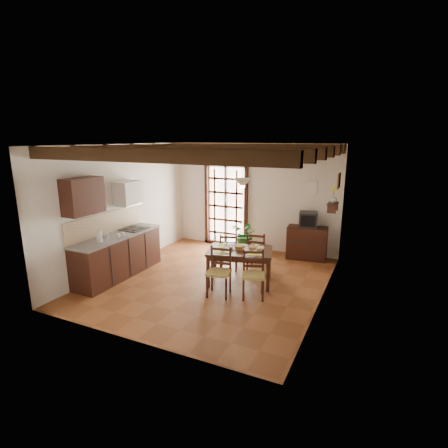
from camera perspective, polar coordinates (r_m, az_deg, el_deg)
The scene contains 25 objects.
ground_plane at distance 7.48m, azimuth -2.02°, elevation -9.18°, with size 5.00×5.00×0.00m, color brown.
room_shell at distance 6.97m, azimuth -2.15°, elevation 4.69°, with size 4.52×5.02×2.81m.
ceiling_beams at distance 6.88m, azimuth -2.21°, elevation 11.89°, with size 4.50×4.34×0.20m.
french_door at distance 9.59m, azimuth 0.32°, elevation 3.36°, with size 1.26×0.11×2.32m.
kitchen_counter at distance 7.91m, azimuth -16.86°, elevation -4.82°, with size 0.64×2.25×1.38m.
upper_cabinet at distance 7.19m, azimuth -22.04°, elevation 4.24°, with size 0.35×0.80×0.70m, color black.
range_hood at distance 8.08m, azimuth -15.40°, elevation 4.89°, with size 0.38×0.60×0.54m.
counter_items at distance 7.84m, azimuth -16.66°, elevation -1.27°, with size 0.50×1.43×0.25m.
dining_table at distance 7.18m, azimuth 2.62°, elevation -4.91°, with size 1.49×1.17×0.71m.
chair_near_left at distance 6.72m, azimuth -0.82°, elevation -9.21°, with size 0.50×0.49×0.93m.
chair_near_right at distance 6.66m, azimuth 4.77°, elevation -9.59°, with size 0.53×0.52×0.90m.
chair_far_left at distance 7.96m, azimuth 0.78°, elevation -5.61°, with size 0.51×0.50×0.87m.
chair_far_right at distance 7.89m, azimuth 5.46°, elevation -5.70°, with size 0.46×0.44×0.93m.
table_setting at distance 7.16m, azimuth 2.63°, elevation -4.33°, with size 0.95×0.63×0.09m.
table_bowl at distance 7.22m, azimuth 0.83°, elevation -3.82°, with size 0.22×0.22×0.05m, color white.
sideboard at distance 8.87m, azimuth 13.38°, elevation -3.03°, with size 0.96×0.43×0.81m, color black.
crt_tv at distance 8.71m, azimuth 13.59°, elevation 0.72°, with size 0.49×0.47×0.37m.
fuse_box at distance 8.83m, azimuth 14.17°, elevation 5.80°, with size 0.25×0.03×0.32m, color white.
plant_pot at distance 9.01m, azimuth 3.54°, elevation -4.37°, with size 0.37×0.37×0.22m, color maroon.
potted_plant at distance 8.88m, azimuth 3.59°, elevation -1.55°, with size 1.70×1.46×1.90m, color #144C19.
wall_shelf at distance 7.91m, azimuth 17.36°, elevation 2.92°, with size 0.20×0.42×0.20m.
shelf_vase at distance 7.89m, azimuth 17.43°, elevation 3.91°, with size 0.15×0.15×0.15m, color #B2BFB2.
shelf_flowers at distance 7.85m, azimuth 17.54°, elevation 5.41°, with size 0.14×0.14×0.36m.
framed_picture at distance 7.82m, azimuth 18.25°, elevation 6.74°, with size 0.03×0.32×0.32m.
pendant_lamp at distance 6.94m, azimuth 3.07°, elevation 6.83°, with size 0.36×0.36×0.84m.
Camera 1 is at (3.15, -6.11, 2.93)m, focal length 28.00 mm.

